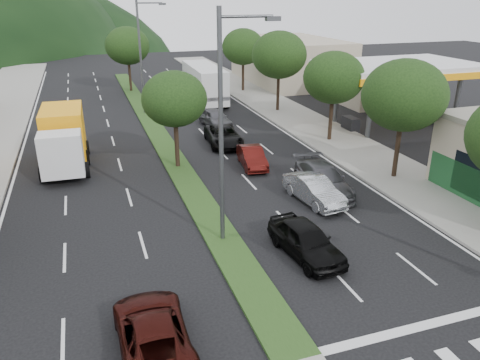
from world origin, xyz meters
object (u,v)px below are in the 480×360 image
object	(u,v)px
sedan_silver	(314,190)
car_queue_a	(306,240)
tree_med_far	(127,46)
motorhome	(204,83)
suv_maroon	(153,332)
car_queue_b	(323,179)
tree_r_b	(404,95)
car_queue_e	(215,118)
tree_med_near	(174,99)
box_truck	(64,140)
car_queue_d	(223,136)
tree_r_c	(334,78)
streetlight_mid	(143,52)
car_queue_c	(252,157)
tree_r_e	(243,47)
streetlight_near	(226,120)
tree_r_d	(279,55)

from	to	relation	value
sedan_silver	car_queue_a	distance (m)	5.63
tree_med_far	motorhome	size ratio (longest dim) A/B	0.72
suv_maroon	car_queue_b	world-z (taller)	car_queue_b
tree_r_b	sedan_silver	distance (m)	7.71
tree_med_far	car_queue_e	bearing A→B (deg)	-74.00
tree_med_near	box_truck	bearing A→B (deg)	157.36
car_queue_d	motorhome	world-z (taller)	motorhome
tree_r_b	car_queue_a	bearing A→B (deg)	-144.67
car_queue_d	suv_maroon	bearing A→B (deg)	-108.02
tree_r_c	streetlight_mid	bearing A→B (deg)	132.22
car_queue_b	car_queue_d	bearing A→B (deg)	111.23
tree_med_near	car_queue_e	distance (m)	10.64
tree_med_far	car_queue_c	xyz separation A→B (m)	(4.57, -27.35, -4.37)
tree_med_near	car_queue_d	bearing A→B (deg)	41.23
tree_r_e	suv_maroon	xyz separation A→B (m)	(-16.06, -38.00, -4.23)
tree_r_b	car_queue_e	distance (m)	16.81
tree_med_far	streetlight_mid	distance (m)	11.02
car_queue_c	box_truck	xyz separation A→B (m)	(-11.30, 4.16, 1.04)
streetlight_near	streetlight_mid	size ratio (longest dim) A/B	1.00
tree_med_near	tree_r_c	bearing A→B (deg)	9.46
box_truck	sedan_silver	bearing A→B (deg)	142.11
car_queue_b	car_queue_c	bearing A→B (deg)	120.51
tree_r_c	tree_r_e	distance (m)	20.00
suv_maroon	car_queue_c	size ratio (longest dim) A/B	1.23
suv_maroon	tree_r_e	bearing A→B (deg)	-112.64
tree_med_far	car_queue_e	size ratio (longest dim) A/B	1.62
streetlight_mid	car_queue_e	xyz separation A→B (m)	(4.77, -6.35, -4.85)
tree_r_c	box_truck	xyz separation A→B (m)	(-18.73, 0.81, -3.07)
tree_med_near	car_queue_c	world-z (taller)	tree_med_near
box_truck	tree_r_c	bearing A→B (deg)	179.16
tree_r_e	car_queue_c	size ratio (longest dim) A/B	1.74
streetlight_near	car_queue_d	world-z (taller)	streetlight_near
car_queue_b	motorhome	bearing A→B (deg)	97.09
car_queue_a	box_truck	xyz separation A→B (m)	(-9.70, 15.21, 0.94)
car_queue_a	tree_r_c	bearing A→B (deg)	51.55
streetlight_near	tree_med_far	bearing A→B (deg)	90.33
tree_r_d	suv_maroon	size ratio (longest dim) A/B	1.51
sedan_silver	motorhome	size ratio (longest dim) A/B	0.44
suv_maroon	box_truck	size ratio (longest dim) A/B	0.65
tree_med_far	motorhome	distance (m)	10.76
sedan_silver	car_queue_c	world-z (taller)	sedan_silver
car_queue_e	motorhome	bearing A→B (deg)	73.30
tree_r_d	car_queue_c	bearing A→B (deg)	-119.10
car_queue_c	motorhome	world-z (taller)	motorhome
tree_r_b	motorhome	world-z (taller)	tree_r_b
tree_r_e	car_queue_e	world-z (taller)	tree_r_e
tree_r_e	car_queue_c	bearing A→B (deg)	-107.66
tree_r_c	suv_maroon	distance (m)	24.47
tree_r_b	sedan_silver	xyz separation A→B (m)	(-6.18, -1.55, -4.34)
tree_r_b	car_queue_e	xyz separation A→B (m)	(-7.03, 14.65, -4.31)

